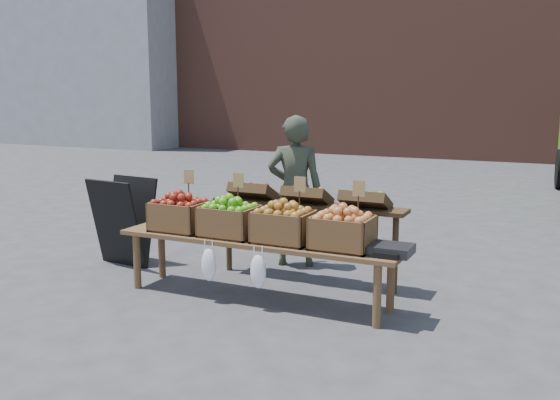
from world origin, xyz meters
The scene contains 11 objects.
ground centered at (0.00, 0.00, 0.00)m, with size 80.00×80.00×0.00m, color #404043.
grey_building centered at (-14.00, 13.00, 3.50)m, with size 8.00×3.00×7.00m, color gray.
vendor centered at (-0.43, 1.36, 0.82)m, with size 0.60×0.39×1.64m, color #333B2C.
chalkboard_sign centered at (-2.13, 0.56, 0.49)m, with size 0.64×0.35×0.97m, color black, non-canonical shape.
back_table centered at (-0.07, 0.86, 0.52)m, with size 2.10×0.44×1.04m, color #392715, non-canonical shape.
display_bench centered at (-0.27, 0.14, 0.28)m, with size 2.70×0.56×0.57m, color brown, non-canonical shape.
crate_golden_apples centered at (-1.09, 0.14, 0.71)m, with size 0.50×0.40×0.28m, color maroon, non-canonical shape.
crate_russet_pears centered at (-0.54, 0.14, 0.71)m, with size 0.50×0.40×0.28m, color #4A9F15, non-canonical shape.
crate_red_apples centered at (0.01, 0.14, 0.71)m, with size 0.50×0.40×0.28m, color #A87529, non-canonical shape.
crate_green_apples centered at (0.56, 0.14, 0.71)m, with size 0.50×0.40×0.28m, color #A4872F, non-canonical shape.
weighing_scale centered at (0.98, 0.14, 0.61)m, with size 0.34×0.30×0.08m, color black.
Camera 1 is at (2.30, -4.73, 1.89)m, focal length 40.00 mm.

